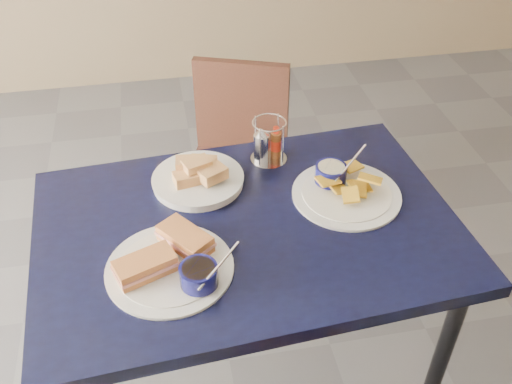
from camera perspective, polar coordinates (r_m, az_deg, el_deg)
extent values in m
cube|color=black|center=(1.51, -0.84, -3.72)|extent=(1.15, 0.80, 0.04)
cylinder|color=black|center=(1.75, 17.46, -17.15)|extent=(0.04, 0.04, 0.71)
cylinder|color=black|center=(2.00, -15.98, -7.60)|extent=(0.04, 0.04, 0.71)
cylinder|color=black|center=(2.08, 10.87, -4.19)|extent=(0.04, 0.04, 0.71)
cube|color=black|center=(2.28, -2.13, 1.83)|extent=(0.47, 0.46, 0.04)
cylinder|color=black|center=(2.29, -5.20, -4.72)|extent=(0.03, 0.03, 0.36)
cylinder|color=black|center=(2.32, 2.24, -3.78)|extent=(0.03, 0.03, 0.36)
cylinder|color=black|center=(2.50, -5.96, -0.28)|extent=(0.03, 0.03, 0.36)
cylinder|color=black|center=(2.53, 0.85, 0.52)|extent=(0.03, 0.03, 0.36)
cube|color=black|center=(2.29, -2.89, 8.48)|extent=(0.36, 0.16, 0.39)
cylinder|color=white|center=(1.40, -8.62, -7.55)|extent=(0.31, 0.31, 0.01)
cylinder|color=white|center=(1.39, -8.64, -7.40)|extent=(0.25, 0.25, 0.00)
cube|color=#C77F47|center=(1.37, -11.01, -7.26)|extent=(0.16, 0.12, 0.04)
cube|color=tan|center=(1.37, -10.99, -7.39)|extent=(0.16, 0.12, 0.01)
cube|color=#C77F47|center=(1.42, -7.11, -4.64)|extent=(0.14, 0.15, 0.04)
cube|color=tan|center=(1.42, -7.10, -4.78)|extent=(0.15, 0.16, 0.01)
cylinder|color=#0A0A38|center=(1.33, -5.74, -8.28)|extent=(0.09, 0.09, 0.05)
cylinder|color=black|center=(1.32, -5.79, -7.81)|extent=(0.08, 0.08, 0.01)
cylinder|color=silver|center=(1.29, -3.76, -7.37)|extent=(0.11, 0.07, 0.08)
cylinder|color=white|center=(1.61, 9.02, -0.23)|extent=(0.30, 0.30, 0.01)
cylinder|color=white|center=(1.60, 9.04, -0.08)|extent=(0.25, 0.25, 0.00)
cube|color=gold|center=(1.61, 10.29, 0.30)|extent=(0.07, 0.05, 0.03)
cube|color=gold|center=(1.60, 8.16, 0.31)|extent=(0.06, 0.07, 0.02)
cube|color=gold|center=(1.60, 10.19, 0.22)|extent=(0.06, 0.08, 0.01)
cube|color=gold|center=(1.56, 9.42, -0.39)|extent=(0.06, 0.07, 0.01)
cube|color=gold|center=(1.64, 7.87, 2.05)|extent=(0.08, 0.07, 0.01)
cube|color=gold|center=(1.65, 9.51, 2.38)|extent=(0.08, 0.07, 0.02)
cube|color=gold|center=(1.58, 7.20, 0.99)|extent=(0.08, 0.06, 0.02)
cube|color=gold|center=(1.60, 11.32, 1.10)|extent=(0.08, 0.07, 0.02)
cylinder|color=#0A0A38|center=(1.62, 7.49, 1.84)|extent=(0.09, 0.09, 0.05)
cylinder|color=beige|center=(1.61, 7.53, 2.29)|extent=(0.08, 0.08, 0.01)
cylinder|color=silver|center=(1.59, 9.36, 2.81)|extent=(0.11, 0.07, 0.08)
cylinder|color=white|center=(1.63, -5.81, 1.10)|extent=(0.26, 0.26, 0.02)
cylinder|color=white|center=(1.63, -5.83, 1.39)|extent=(0.21, 0.21, 0.00)
cube|color=tan|center=(1.60, -6.86, 1.38)|extent=(0.08, 0.06, 0.03)
cube|color=tan|center=(1.64, -5.30, 2.80)|extent=(0.09, 0.07, 0.03)
cube|color=tan|center=(1.59, -4.35, 1.80)|extent=(0.09, 0.08, 0.03)
cube|color=tan|center=(1.62, -6.69, 2.77)|extent=(0.08, 0.06, 0.03)
cube|color=tan|center=(1.60, -5.93, 2.61)|extent=(0.09, 0.07, 0.03)
cylinder|color=silver|center=(1.72, 1.27, 3.34)|extent=(0.11, 0.11, 0.01)
cylinder|color=silver|center=(1.72, 2.19, 5.96)|extent=(0.01, 0.00, 0.13)
cylinder|color=silver|center=(1.71, -0.05, 5.73)|extent=(0.01, 0.00, 0.13)
cylinder|color=silver|center=(1.65, 0.39, 4.46)|extent=(0.01, 0.01, 0.13)
cylinder|color=silver|center=(1.66, 2.69, 4.70)|extent=(0.01, 0.01, 0.13)
torus|color=silver|center=(1.65, 1.34, 6.95)|extent=(0.10, 0.10, 0.00)
cylinder|color=silver|center=(1.69, 0.56, 4.51)|extent=(0.05, 0.05, 0.08)
cone|color=silver|center=(1.66, 0.58, 6.03)|extent=(0.04, 0.04, 0.02)
cylinder|color=brown|center=(1.71, 1.99, 4.76)|extent=(0.03, 0.03, 0.08)
cylinder|color=#A91E09|center=(1.71, 1.99, 4.76)|extent=(0.03, 0.03, 0.03)
cylinder|color=#A91E09|center=(1.68, 2.03, 6.22)|extent=(0.02, 0.02, 0.02)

